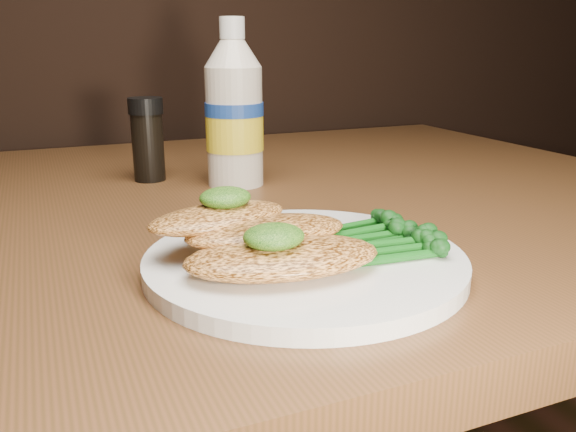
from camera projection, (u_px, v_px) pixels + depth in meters
name	position (u px, v px, depth m)	size (l,w,h in m)	color
plate	(305.00, 261.00, 0.45)	(0.24, 0.24, 0.01)	white
chicken_front	(283.00, 257.00, 0.41)	(0.14, 0.07, 0.02)	#EE9D4B
chicken_mid	(266.00, 231.00, 0.44)	(0.12, 0.06, 0.02)	#EE9D4B
chicken_back	(218.00, 217.00, 0.45)	(0.11, 0.06, 0.02)	#EE9D4B
pesto_front	(274.00, 236.00, 0.40)	(0.04, 0.04, 0.02)	black
pesto_back	(225.00, 197.00, 0.45)	(0.04, 0.04, 0.02)	black
broccolini_bundle	(370.00, 236.00, 0.46)	(0.12, 0.09, 0.02)	#135915
mayo_bottle	(234.00, 104.00, 0.69)	(0.07, 0.07, 0.19)	beige
pepper_grinder	(148.00, 140.00, 0.72)	(0.04, 0.04, 0.10)	black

